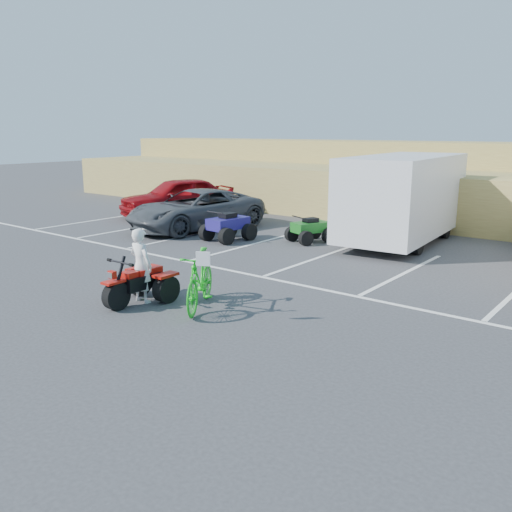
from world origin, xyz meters
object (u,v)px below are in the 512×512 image
Objects in this scene: red_car at (178,197)px; quad_atv_green at (310,242)px; rider at (141,265)px; red_trike_atv at (137,303)px; cargo_trailer at (403,196)px; grey_pickup at (196,210)px; quad_atv_blue at (228,240)px; green_dirt_bike at (200,280)px.

red_car reaches higher than quad_atv_green.
rider is 1.17× the size of quad_atv_green.
cargo_trailer is at bearing 79.17° from red_trike_atv.
red_trike_atv is at bearing -63.13° from quad_atv_green.
grey_pickup is 2.62m from quad_atv_blue.
grey_pickup reaches higher than green_dirt_bike.
rider is at bearing -104.97° from cargo_trailer.
red_car is (-2.76, 1.72, 0.10)m from grey_pickup.
red_car is 7.58m from quad_atv_green.
rider is 9.72m from cargo_trailer.
grey_pickup is at bearing 125.76° from red_trike_atv.
cargo_trailer is 4.51× the size of quad_atv_green.
red_trike_atv is at bearing -44.55° from grey_pickup.
quad_atv_blue is at bearing -125.16° from quad_atv_green.
cargo_trailer is 3.91× the size of quad_atv_blue.
cargo_trailer is at bearing 25.83° from red_car.
cargo_trailer is (7.07, 2.44, 0.80)m from grey_pickup.
green_dirt_bike is at bearing -52.82° from quad_atv_green.
red_trike_atv is at bearing 175.32° from green_dirt_bike.
quad_atv_blue is at bearing -11.04° from grey_pickup.
quad_atv_green is at bearing 16.64° from grey_pickup.
green_dirt_bike is at bearing -35.89° from grey_pickup.
cargo_trailer reaches higher than red_car.
red_car is at bearing 131.55° from red_trike_atv.
cargo_trailer reaches higher than quad_atv_green.
red_car is 9.88m from cargo_trailer.
grey_pickup reaches higher than red_trike_atv.
grey_pickup is (-5.29, 7.24, 0.74)m from red_trike_atv.
green_dirt_bike is 0.33× the size of cargo_trailer.
green_dirt_bike is 1.28× the size of quad_atv_blue.
red_car reaches higher than rider.
green_dirt_bike is 7.17m from quad_atv_blue.
grey_pickup is at bearing -165.33° from cargo_trailer.
cargo_trailer reaches higher than rider.
red_car reaches higher than red_trike_atv.
red_trike_atv is 0.82m from rider.
grey_pickup is at bearing -53.67° from rider.
quad_atv_blue is at bearing -5.23° from red_car.
quad_atv_green is (-0.60, 7.84, 0.00)m from red_trike_atv.
green_dirt_bike is 0.41× the size of red_car.
rider is 0.30× the size of grey_pickup.
red_trike_atv is 0.77× the size of green_dirt_bike.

